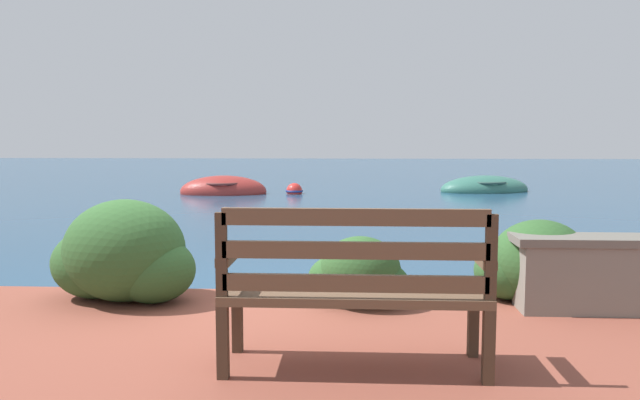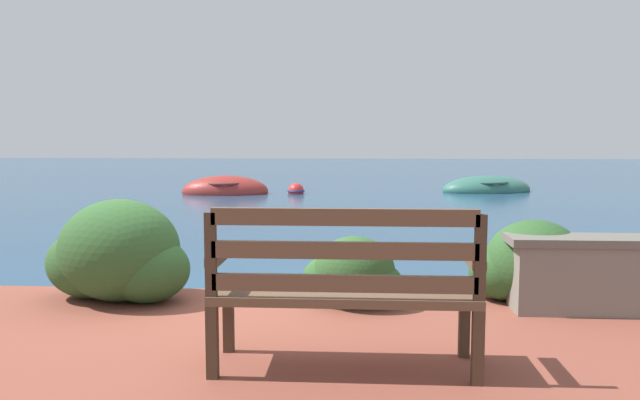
{
  "view_description": "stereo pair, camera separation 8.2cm",
  "coord_description": "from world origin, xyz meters",
  "px_view_note": "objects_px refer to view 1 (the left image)",
  "views": [
    {
      "loc": [
        1.06,
        -5.18,
        1.51
      ],
      "look_at": [
        0.48,
        5.63,
        0.43
      ],
      "focal_mm": 35.0,
      "sensor_mm": 36.0,
      "label": 1
    },
    {
      "loc": [
        1.14,
        -5.17,
        1.51
      ],
      "look_at": [
        0.48,
        5.63,
        0.43
      ],
      "focal_mm": 35.0,
      "sensor_mm": 36.0,
      "label": 2
    }
  ],
  "objects_px": {
    "rowboat_nearest": "(223,191)",
    "rowboat_mid": "(484,189)",
    "park_bench": "(354,285)",
    "mooring_buoy": "(294,191)"
  },
  "relations": [
    {
      "from": "rowboat_nearest",
      "to": "rowboat_mid",
      "type": "height_order",
      "value": "rowboat_nearest"
    },
    {
      "from": "park_bench",
      "to": "rowboat_nearest",
      "type": "height_order",
      "value": "park_bench"
    },
    {
      "from": "rowboat_mid",
      "to": "park_bench",
      "type": "bearing_deg",
      "value": -117.41
    },
    {
      "from": "rowboat_nearest",
      "to": "rowboat_mid",
      "type": "xyz_separation_m",
      "value": [
        7.16,
        1.04,
        -0.01
      ]
    },
    {
      "from": "rowboat_nearest",
      "to": "rowboat_mid",
      "type": "distance_m",
      "value": 7.23
    },
    {
      "from": "rowboat_mid",
      "to": "rowboat_nearest",
      "type": "bearing_deg",
      "value": 175.28
    },
    {
      "from": "park_bench",
      "to": "mooring_buoy",
      "type": "distance_m",
      "value": 13.43
    },
    {
      "from": "mooring_buoy",
      "to": "rowboat_mid",
      "type": "bearing_deg",
      "value": 9.71
    },
    {
      "from": "park_bench",
      "to": "rowboat_nearest",
      "type": "xyz_separation_m",
      "value": [
        -3.5,
        13.18,
        -0.63
      ]
    },
    {
      "from": "rowboat_nearest",
      "to": "mooring_buoy",
      "type": "height_order",
      "value": "rowboat_nearest"
    }
  ]
}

